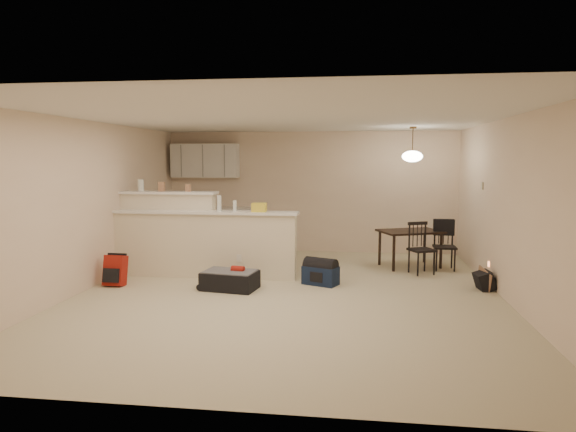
% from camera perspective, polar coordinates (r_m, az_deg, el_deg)
% --- Properties ---
extents(room, '(7.00, 7.02, 2.50)m').
position_cam_1_polar(room, '(7.26, 0.06, 0.96)').
color(room, beige).
rests_on(room, ground).
extents(breakfast_bar, '(3.08, 0.58, 1.39)m').
position_cam_1_polar(breakfast_bar, '(8.68, -10.68, -2.54)').
color(breakfast_bar, beige).
rests_on(breakfast_bar, ground).
extents(upper_cabinets, '(1.40, 0.34, 0.70)m').
position_cam_1_polar(upper_cabinets, '(10.94, -9.19, 6.09)').
color(upper_cabinets, white).
rests_on(upper_cabinets, room).
extents(kitchen_counter, '(1.80, 0.60, 0.90)m').
position_cam_1_polar(kitchen_counter, '(10.86, -8.24, -1.57)').
color(kitchen_counter, white).
rests_on(kitchen_counter, ground).
extents(thermostat, '(0.02, 0.12, 0.12)m').
position_cam_1_polar(thermostat, '(8.96, 20.76, 3.17)').
color(thermostat, beige).
rests_on(thermostat, room).
extents(jar, '(0.10, 0.10, 0.20)m').
position_cam_1_polar(jar, '(9.05, -16.03, 3.30)').
color(jar, silver).
rests_on(jar, breakfast_bar).
extents(cereal_box, '(0.10, 0.07, 0.16)m').
position_cam_1_polar(cereal_box, '(8.91, -13.86, 3.19)').
color(cereal_box, '#A87956').
rests_on(cereal_box, breakfast_bar).
extents(small_box, '(0.08, 0.06, 0.12)m').
position_cam_1_polar(small_box, '(8.75, -11.05, 3.07)').
color(small_box, '#A87956').
rests_on(small_box, breakfast_bar).
extents(bottle_a, '(0.07, 0.07, 0.26)m').
position_cam_1_polar(bottle_a, '(8.38, -7.65, 1.42)').
color(bottle_a, silver).
rests_on(bottle_a, breakfast_bar).
extents(bottle_b, '(0.06, 0.06, 0.18)m').
position_cam_1_polar(bottle_b, '(8.32, -5.93, 1.13)').
color(bottle_b, silver).
rests_on(bottle_b, breakfast_bar).
extents(bag_lump, '(0.22, 0.18, 0.14)m').
position_cam_1_polar(bag_lump, '(8.24, -3.23, 0.96)').
color(bag_lump, '#A87956').
rests_on(bag_lump, breakfast_bar).
extents(dining_table, '(1.25, 1.06, 0.66)m').
position_cam_1_polar(dining_table, '(9.46, 13.42, -2.05)').
color(dining_table, black).
rests_on(dining_table, ground).
extents(pendant_lamp, '(0.36, 0.36, 0.62)m').
position_cam_1_polar(pendant_lamp, '(9.36, 13.64, 6.52)').
color(pendant_lamp, brown).
rests_on(pendant_lamp, room).
extents(dining_chair_near, '(0.50, 0.49, 0.87)m').
position_cam_1_polar(dining_chair_near, '(8.94, 14.65, -3.50)').
color(dining_chair_near, black).
rests_on(dining_chair_near, ground).
extents(dining_chair_far, '(0.38, 0.36, 0.86)m').
position_cam_1_polar(dining_chair_far, '(9.37, 17.01, -3.17)').
color(dining_chair_far, black).
rests_on(dining_chair_far, ground).
extents(suitcase, '(0.86, 0.63, 0.27)m').
position_cam_1_polar(suitcase, '(7.74, -6.46, -7.13)').
color(suitcase, black).
rests_on(suitcase, ground).
extents(red_backpack, '(0.32, 0.21, 0.46)m').
position_cam_1_polar(red_backpack, '(8.33, -18.64, -5.76)').
color(red_backpack, '#A71C12').
rests_on(red_backpack, ground).
extents(navy_duffel, '(0.60, 0.47, 0.29)m').
position_cam_1_polar(navy_duffel, '(7.99, 3.64, -6.60)').
color(navy_duffel, '#13203C').
rests_on(navy_duffel, ground).
extents(black_daypack, '(0.25, 0.33, 0.27)m').
position_cam_1_polar(black_daypack, '(8.19, 20.98, -6.76)').
color(black_daypack, black).
rests_on(black_daypack, ground).
extents(cardboard_sheet, '(0.11, 0.39, 0.30)m').
position_cam_1_polar(cardboard_sheet, '(8.20, 20.96, -6.63)').
color(cardboard_sheet, '#A87956').
rests_on(cardboard_sheet, ground).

